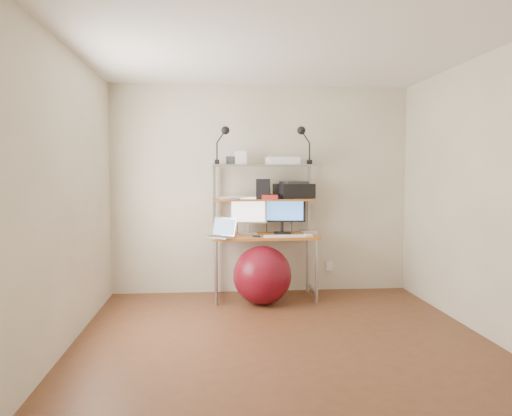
% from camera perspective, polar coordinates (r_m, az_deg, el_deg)
% --- Properties ---
extents(room, '(3.60, 3.60, 3.60)m').
position_cam_1_polar(room, '(4.28, 3.03, 1.32)').
color(room, brown).
rests_on(room, ground).
extents(computer_desk, '(1.20, 0.60, 1.57)m').
position_cam_1_polar(computer_desk, '(5.79, 0.90, -0.90)').
color(computer_desk, '#C76E26').
rests_on(computer_desk, ground).
extents(desktop, '(1.20, 0.60, 0.00)m').
position_cam_1_polar(desktop, '(5.75, 0.97, -3.09)').
color(desktop, '#C76E26').
rests_on(desktop, computer_desk).
extents(mid_shelf, '(1.18, 0.34, 0.00)m').
position_cam_1_polar(mid_shelf, '(5.84, 0.84, 1.07)').
color(mid_shelf, '#C76E26').
rests_on(mid_shelf, computer_desk).
extents(top_shelf, '(1.18, 0.34, 0.00)m').
position_cam_1_polar(top_shelf, '(5.84, 0.84, 4.99)').
color(top_shelf, '#A2A1A6').
rests_on(top_shelf, computer_desk).
extents(floor, '(3.60, 3.60, 0.00)m').
position_cam_1_polar(floor, '(4.52, 2.97, -14.74)').
color(floor, brown).
rests_on(floor, ground).
extents(wall_outlet, '(0.08, 0.01, 0.12)m').
position_cam_1_polar(wall_outlet, '(6.30, 8.39, -6.56)').
color(wall_outlet, white).
rests_on(wall_outlet, room).
extents(monitor_silver, '(0.44, 0.16, 0.48)m').
position_cam_1_polar(monitor_silver, '(5.82, -0.90, -0.45)').
color(monitor_silver, silver).
rests_on(monitor_silver, desktop).
extents(monitor_black, '(0.55, 0.18, 0.55)m').
position_cam_1_polar(monitor_black, '(5.89, 3.00, -0.24)').
color(monitor_black, black).
rests_on(monitor_black, desktop).
extents(laptop, '(0.40, 0.39, 0.27)m').
position_cam_1_polar(laptop, '(5.55, -3.89, -2.88)').
color(laptop, '#B7B7BC').
rests_on(laptop, desktop).
extents(keyboard, '(0.47, 0.15, 0.01)m').
position_cam_1_polar(keyboard, '(5.59, 3.30, -3.23)').
color(keyboard, white).
rests_on(keyboard, desktop).
extents(mouse, '(0.09, 0.06, 0.02)m').
position_cam_1_polar(mouse, '(5.66, 6.02, -3.10)').
color(mouse, white).
rests_on(mouse, desktop).
extents(mac_mini, '(0.20, 0.20, 0.03)m').
position_cam_1_polar(mac_mini, '(5.96, 6.01, -2.70)').
color(mac_mini, '#B7B7BC').
rests_on(mac_mini, desktop).
extents(phone, '(0.09, 0.14, 0.01)m').
position_cam_1_polar(phone, '(5.60, 0.05, -3.23)').
color(phone, black).
rests_on(phone, desktop).
extents(printer, '(0.49, 0.41, 0.20)m').
position_cam_1_polar(printer, '(5.93, 4.36, 2.02)').
color(printer, black).
rests_on(printer, mid_shelf).
extents(nas_cube, '(0.18, 0.18, 0.23)m').
position_cam_1_polar(nas_cube, '(5.81, 0.83, 2.20)').
color(nas_cube, black).
rests_on(nas_cube, mid_shelf).
extents(red_box, '(0.21, 0.16, 0.05)m').
position_cam_1_polar(red_box, '(5.75, 1.65, 1.27)').
color(red_box, '#AF201C').
rests_on(red_box, mid_shelf).
extents(scanner, '(0.39, 0.28, 0.10)m').
position_cam_1_polar(scanner, '(5.87, 3.03, 5.43)').
color(scanner, white).
rests_on(scanner, top_shelf).
extents(box_white, '(0.13, 0.11, 0.16)m').
position_cam_1_polar(box_white, '(5.82, -1.80, 5.76)').
color(box_white, white).
rests_on(box_white, top_shelf).
extents(box_grey, '(0.12, 0.12, 0.09)m').
position_cam_1_polar(box_grey, '(5.82, -2.88, 5.45)').
color(box_grey, '#313234').
rests_on(box_grey, top_shelf).
extents(clip_lamp_left, '(0.17, 0.10, 0.43)m').
position_cam_1_polar(clip_lamp_left, '(5.72, -3.72, 8.15)').
color(clip_lamp_left, black).
rests_on(clip_lamp_left, top_shelf).
extents(clip_lamp_right, '(0.18, 0.10, 0.44)m').
position_cam_1_polar(clip_lamp_right, '(5.88, 5.40, 8.12)').
color(clip_lamp_right, black).
rests_on(clip_lamp_right, top_shelf).
extents(exercise_ball, '(0.65, 0.65, 0.65)m').
position_cam_1_polar(exercise_ball, '(5.56, 0.72, -7.69)').
color(exercise_ball, maroon).
rests_on(exercise_ball, floor).
extents(paper_stack, '(0.36, 0.41, 0.02)m').
position_cam_1_polar(paper_stack, '(5.81, -2.93, 1.17)').
color(paper_stack, white).
rests_on(paper_stack, mid_shelf).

